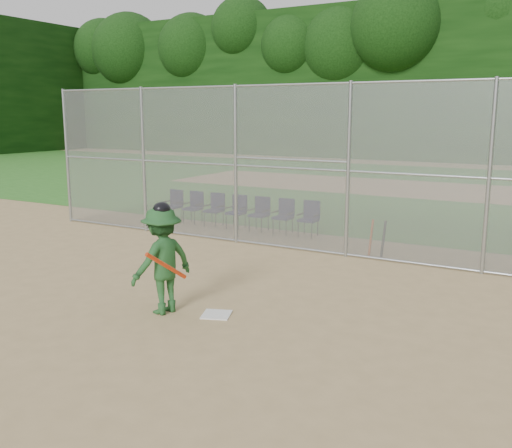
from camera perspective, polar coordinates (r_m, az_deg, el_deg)
The scene contains 15 objects.
ground at distance 9.73m, azimuth -7.34°, elevation -8.84°, with size 100.00×100.00×0.00m, color tan.
grass_strip at distance 26.10m, azimuth 16.99°, elevation 3.31°, with size 100.00×100.00×0.00m, color #2C6E21.
dirt_patch_far at distance 26.10m, azimuth 16.99°, elevation 3.31°, with size 24.00×24.00×0.00m, color tan.
backstop_fence at distance 13.54m, azimuth 5.23°, elevation 5.80°, with size 16.09×0.09×4.00m.
treeline at distance 27.94m, azimuth 18.57°, elevation 15.00°, with size 81.00×60.00×11.00m.
home_plate at distance 9.59m, azimuth -3.97°, elevation -9.02°, with size 0.46×0.46×0.02m, color white.
batter_at_plate at distance 9.57m, azimuth -9.35°, elevation -3.54°, with size 1.02×1.40×1.88m.
spare_bats at distance 13.65m, azimuth 12.02°, elevation -1.39°, with size 0.36×0.31×0.84m.
chair_0 at distance 17.79m, azimuth -8.36°, elevation 1.81°, with size 0.54×0.52×0.96m, color #10113C, non-canonical shape.
chair_1 at distance 17.34m, azimuth -6.36°, elevation 1.62°, with size 0.54×0.52×0.96m, color #10113C, non-canonical shape.
chair_2 at distance 16.91m, azimuth -4.25°, elevation 1.42°, with size 0.54×0.52×0.96m, color #10113C, non-canonical shape.
chair_3 at distance 16.50m, azimuth -2.04°, elevation 1.20°, with size 0.54×0.52×0.96m, color #10113C, non-canonical shape.
chair_4 at distance 16.12m, azimuth 0.28°, elevation 0.97°, with size 0.54×0.52×0.96m, color #10113C, non-canonical shape.
chair_5 at distance 15.77m, azimuth 2.70°, elevation 0.74°, with size 0.54×0.52×0.96m, color #10113C, non-canonical shape.
chair_6 at distance 15.44m, azimuth 5.23°, elevation 0.48°, with size 0.54×0.52×0.96m, color #10113C, non-canonical shape.
Camera 1 is at (5.53, -7.30, 3.29)m, focal length 40.00 mm.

